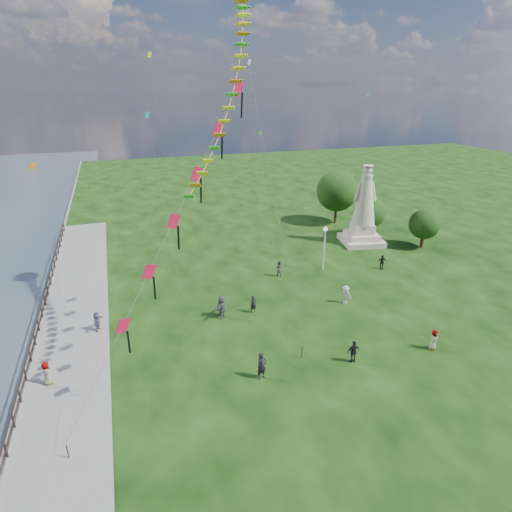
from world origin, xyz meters
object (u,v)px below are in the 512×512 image
object	(u,v)px
lamppost	(325,239)
person_3	(354,352)
person_6	(253,304)
person_8	(345,295)
person_4	(434,340)
person_5	(97,323)
person_11	(222,307)
statue	(364,215)
person_1	(221,307)
person_9	(382,262)
person_7	(279,268)
person_10	(47,375)
person_0	(262,366)

from	to	relation	value
lamppost	person_3	bearing A→B (deg)	-109.37
person_6	person_8	distance (m)	7.66
person_4	person_8	bearing A→B (deg)	72.37
person_3	person_5	xyz separation A→B (m)	(-15.65, 9.12, -0.03)
person_6	person_11	size ratio (longest dim) A/B	0.77
person_3	person_11	distance (m)	10.57
statue	person_3	size ratio (longest dim) A/B	5.60
person_5	person_8	world-z (taller)	person_8
person_1	lamppost	bearing A→B (deg)	67.20
statue	person_5	xyz separation A→B (m)	(-28.15, -10.34, -2.56)
lamppost	person_1	distance (m)	12.92
person_3	person_4	size ratio (longest dim) A/B	1.06
person_1	person_3	bearing A→B (deg)	-10.18
person_11	person_5	bearing A→B (deg)	-57.54
person_11	person_9	bearing A→B (deg)	141.74
lamppost	person_7	world-z (taller)	lamppost
person_3	person_5	distance (m)	18.12
statue	person_11	bearing A→B (deg)	-138.46
statue	person_9	xyz separation A→B (m)	(-2.10, -7.13, -2.57)
person_4	person_6	bearing A→B (deg)	104.30
statue	person_4	distance (m)	21.16
person_3	person_9	size ratio (longest dim) A/B	1.05
person_7	person_8	world-z (taller)	person_8
person_4	person_10	xyz separation A→B (m)	(-24.31, 4.24, 0.02)
person_4	person_6	xyz separation A→B (m)	(-9.95, 8.68, -0.01)
statue	person_11	distance (m)	22.33
lamppost	person_7	size ratio (longest dim) A/B	2.85
person_1	person_10	distance (m)	12.74
person_7	person_5	bearing A→B (deg)	59.73
lamppost	person_11	world-z (taller)	lamppost
person_0	person_5	xyz separation A→B (m)	(-9.50, 8.80, -0.14)
person_3	person_7	xyz separation A→B (m)	(0.34, 14.01, -0.01)
person_9	person_5	bearing A→B (deg)	-162.61
statue	lamppost	world-z (taller)	statue
lamppost	person_3	world-z (taller)	lamppost
person_0	person_5	bearing A→B (deg)	122.25
person_7	person_10	distance (m)	21.39
person_6	person_8	size ratio (longest dim) A/B	0.91
person_3	person_4	bearing A→B (deg)	177.52
person_7	person_9	bearing A→B (deg)	-146.71
person_5	person_4	bearing A→B (deg)	-93.56
person_5	person_3	bearing A→B (deg)	-99.77
lamppost	person_5	distance (m)	21.22
person_7	person_11	xyz separation A→B (m)	(-6.98, -5.79, 0.17)
person_1	person_7	world-z (taller)	person_1
person_5	person_11	world-z (taller)	person_11
person_8	person_11	bearing A→B (deg)	-140.48
person_9	person_11	size ratio (longest dim) A/B	0.79
lamppost	person_5	size ratio (longest dim) A/B	2.93
person_9	person_10	distance (m)	30.09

